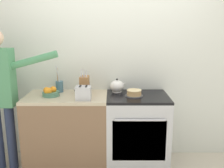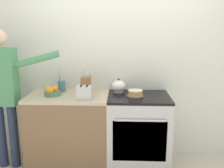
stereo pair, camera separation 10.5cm
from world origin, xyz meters
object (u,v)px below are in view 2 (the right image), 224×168
at_px(layer_cake, 135,93).
at_px(fruit_bowl, 52,91).
at_px(stove_range, 138,131).
at_px(utensil_crock, 62,86).
at_px(person_baker, 4,88).
at_px(toaster, 84,93).
at_px(knife_block, 86,85).
at_px(tea_kettle, 118,86).

xyz_separation_m(layer_cake, fruit_bowl, (-1.01, -0.01, 0.02)).
bearing_deg(stove_range, layer_cake, -156.24).
relative_size(utensil_crock, person_baker, 0.20).
xyz_separation_m(toaster, person_baker, (-0.98, 0.09, 0.03)).
bearing_deg(layer_cake, toaster, -165.69).
height_order(stove_range, fruit_bowl, fruit_bowl).
bearing_deg(layer_cake, knife_block, 171.73).
distance_m(layer_cake, knife_block, 0.61).
distance_m(utensil_crock, fruit_bowl, 0.22).
xyz_separation_m(stove_range, knife_block, (-0.65, 0.07, 0.57)).
bearing_deg(fruit_bowl, person_baker, -174.35).
relative_size(knife_block, fruit_bowl, 1.59).
relative_size(stove_range, knife_block, 2.88).
bearing_deg(toaster, stove_range, 14.99).
height_order(utensil_crock, toaster, utensil_crock).
bearing_deg(tea_kettle, layer_cake, -44.23).
bearing_deg(utensil_crock, knife_block, -17.80).
distance_m(stove_range, layer_cake, 0.50).
height_order(knife_block, utensil_crock, utensil_crock).
bearing_deg(person_baker, tea_kettle, 22.06).
height_order(stove_range, toaster, toaster).
height_order(tea_kettle, fruit_bowl, tea_kettle).
relative_size(knife_block, utensil_crock, 0.94).
distance_m(stove_range, utensil_crock, 1.13).
xyz_separation_m(utensil_crock, fruit_bowl, (-0.07, -0.20, -0.03)).
bearing_deg(person_baker, layer_cake, 13.44).
relative_size(layer_cake, fruit_bowl, 1.07).
height_order(utensil_crock, person_baker, person_baker).
height_order(stove_range, layer_cake, layer_cake).
bearing_deg(fruit_bowl, toaster, -18.80).
bearing_deg(layer_cake, tea_kettle, 135.77).
relative_size(tea_kettle, person_baker, 0.13).
xyz_separation_m(layer_cake, tea_kettle, (-0.20, 0.20, 0.04)).
xyz_separation_m(stove_range, toaster, (-0.63, -0.17, 0.54)).
relative_size(layer_cake, tea_kettle, 0.99).
bearing_deg(utensil_crock, fruit_bowl, -110.00).
bearing_deg(utensil_crock, stove_range, -10.13).
bearing_deg(person_baker, knife_block, 20.03).
height_order(knife_block, toaster, knife_block).
bearing_deg(layer_cake, fruit_bowl, -179.51).
relative_size(stove_range, tea_kettle, 4.24).
distance_m(tea_kettle, person_baker, 1.39).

